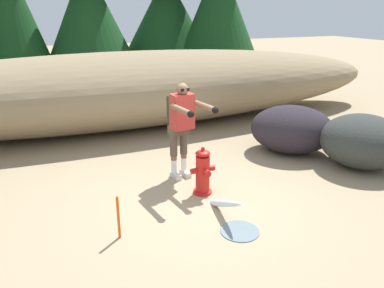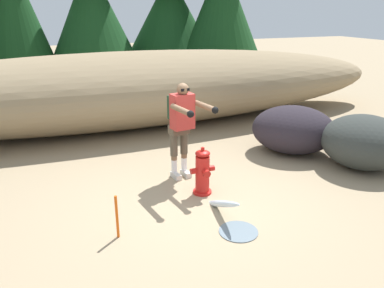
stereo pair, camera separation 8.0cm
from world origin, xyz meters
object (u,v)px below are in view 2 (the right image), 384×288
object	(u,v)px
fire_hydrant	(203,172)
boulder_mid	(364,142)
survey_stake	(117,217)
utility_worker	(182,120)
boulder_large	(293,130)

from	to	relation	value
fire_hydrant	boulder_mid	xyz separation A→B (m)	(3.20, -0.11, 0.14)
fire_hydrant	survey_stake	size ratio (longest dim) A/B	1.31
utility_worker	survey_stake	distance (m)	2.14
fire_hydrant	boulder_large	world-z (taller)	boulder_large
utility_worker	fire_hydrant	bearing A→B (deg)	-0.06
fire_hydrant	boulder_mid	size ratio (longest dim) A/B	0.51
utility_worker	survey_stake	world-z (taller)	utility_worker
boulder_large	boulder_mid	distance (m)	1.37
fire_hydrant	utility_worker	world-z (taller)	utility_worker
boulder_large	survey_stake	size ratio (longest dim) A/B	2.78
boulder_large	survey_stake	world-z (taller)	boulder_large
utility_worker	survey_stake	size ratio (longest dim) A/B	2.82
utility_worker	boulder_large	bearing A→B (deg)	89.55
boulder_large	boulder_mid	bearing A→B (deg)	-57.25
survey_stake	fire_hydrant	bearing A→B (deg)	26.23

